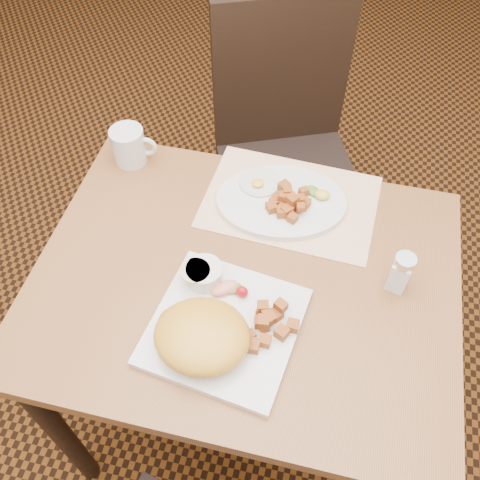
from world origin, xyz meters
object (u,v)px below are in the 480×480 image
object	(u,v)px
chair_far	(285,143)
coffee_mug	(130,146)
plate_oval	(281,201)
plate_square	(225,327)
salt_shaker	(401,272)
table	(244,304)

from	to	relation	value
chair_far	coffee_mug	size ratio (longest dim) A/B	8.50
coffee_mug	plate_oval	bearing A→B (deg)	-9.06
plate_oval	coffee_mug	xyz separation A→B (m)	(-0.39, 0.06, 0.04)
chair_far	coffee_mug	distance (m)	0.57
plate_square	coffee_mug	xyz separation A→B (m)	(-0.35, 0.41, 0.04)
plate_oval	coffee_mug	distance (m)	0.40
salt_shaker	coffee_mug	size ratio (longest dim) A/B	0.88
table	plate_square	xyz separation A→B (m)	(-0.01, -0.13, 0.12)
plate_square	salt_shaker	world-z (taller)	salt_shaker
table	salt_shaker	world-z (taller)	salt_shaker
plate_oval	plate_square	bearing A→B (deg)	-97.87
table	chair_far	bearing A→B (deg)	91.58
table	coffee_mug	distance (m)	0.48
table	chair_far	xyz separation A→B (m)	(-0.02, 0.66, -0.10)
plate_square	salt_shaker	bearing A→B (deg)	29.10
plate_square	plate_oval	distance (m)	0.35
chair_far	salt_shaker	size ratio (longest dim) A/B	9.70
plate_oval	salt_shaker	distance (m)	0.33
salt_shaker	coffee_mug	bearing A→B (deg)	160.95
plate_square	plate_oval	bearing A→B (deg)	82.13
plate_square	coffee_mug	world-z (taller)	coffee_mug
chair_far	plate_oval	distance (m)	0.50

